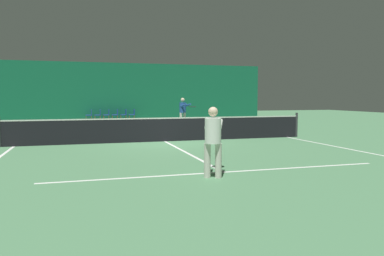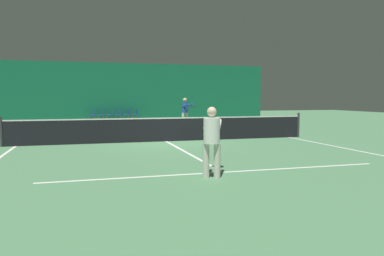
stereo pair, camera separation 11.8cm
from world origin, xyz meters
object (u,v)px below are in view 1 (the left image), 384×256
player_near (213,136)px  player_far (183,110)px  courtside_chair_1 (99,114)px  courtside_chair_5 (133,114)px  courtside_chair_2 (107,114)px  courtside_chair_0 (90,114)px  courtside_chair_4 (124,114)px  courtside_chair_3 (116,114)px  tennis_net (165,129)px

player_near → player_far: size_ratio=0.90×
courtside_chair_1 → courtside_chair_5: same height
courtside_chair_2 → courtside_chair_5: 1.92m
courtside_chair_0 → courtside_chair_4: bearing=90.0°
courtside_chair_0 → player_far: bearing=34.8°
courtside_chair_2 → courtside_chair_1: bearing=-90.0°
player_far → courtside_chair_1: size_ratio=2.04×
courtside_chair_3 → tennis_net: bearing=2.5°
player_far → courtside_chair_2: (-3.92, 7.49, -0.51)m
courtside_chair_3 → courtside_chair_5: bearing=90.0°
courtside_chair_3 → courtside_chair_4: bearing=90.0°
courtside_chair_3 → courtside_chair_5: 1.28m
courtside_chair_5 → courtside_chair_3: bearing=-90.0°
player_far → courtside_chair_1: 8.78m
courtside_chair_5 → courtside_chair_1: bearing=-90.0°
courtside_chair_1 → courtside_chair_4: size_ratio=1.00×
player_near → courtside_chair_3: bearing=24.4°
player_near → courtside_chair_4: bearing=22.7°
courtside_chair_0 → courtside_chair_3: 1.92m
tennis_net → courtside_chair_4: size_ratio=14.29×
courtside_chair_3 → courtside_chair_1: bearing=-90.0°
player_near → courtside_chair_2: bearing=26.2°
tennis_net → courtside_chair_1: tennis_net is taller
courtside_chair_2 → courtside_chair_0: bearing=-90.0°
courtside_chair_3 → courtside_chair_0: bearing=-90.0°
tennis_net → courtside_chair_1: 14.59m
player_near → courtside_chair_5: (1.09, 21.32, -0.42)m
courtside_chair_2 → player_near: bearing=2.2°
courtside_chair_1 → courtside_chair_5: bearing=90.0°
courtside_chair_2 → courtside_chair_5: bearing=90.0°
player_near → courtside_chair_0: (-2.11, 21.32, -0.42)m
player_far → courtside_chair_4: bearing=177.1°
player_far → courtside_chair_3: 8.19m
courtside_chair_0 → courtside_chair_2: bearing=90.0°
courtside_chair_1 → courtside_chair_5: (2.56, 0.00, 0.00)m
courtside_chair_2 → courtside_chair_3: size_ratio=1.00×
courtside_chair_0 → player_near: bearing=5.7°
tennis_net → courtside_chair_4: (0.01, 14.47, -0.03)m
courtside_chair_1 → courtside_chair_3: size_ratio=1.00×
tennis_net → courtside_chair_3: 14.48m
courtside_chair_1 → courtside_chair_4: (1.92, 0.00, 0.00)m
courtside_chair_2 → courtside_chair_4: bearing=90.0°
courtside_chair_5 → player_near: bearing=-2.9°
courtside_chair_0 → courtside_chair_2: 1.28m
courtside_chair_0 → courtside_chair_4: (2.56, 0.00, 0.00)m
courtside_chair_1 → courtside_chair_3: bearing=90.0°
player_far → courtside_chair_4: 7.95m
player_far → player_near: bearing=-35.0°
courtside_chair_5 → courtside_chair_4: bearing=-90.0°
courtside_chair_0 → courtside_chair_3: size_ratio=1.00×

